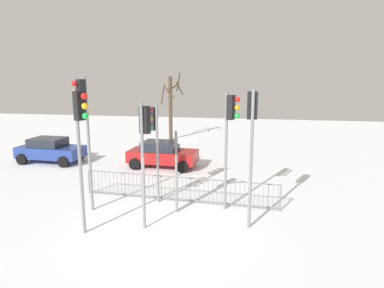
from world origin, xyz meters
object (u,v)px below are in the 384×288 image
at_px(traffic_light_rear_left, 230,125).
at_px(direction_sign_post, 178,168).
at_px(traffic_light_rear_right, 153,132).
at_px(car_red_mid, 162,154).
at_px(car_blue_trailing, 50,150).
at_px(traffic_light_mid_left, 83,115).
at_px(traffic_light_mid_right, 252,127).
at_px(traffic_light_foreground_left, 81,129).
at_px(bare_tree_left, 171,105).
at_px(traffic_light_foreground_right, 145,138).

bearing_deg(traffic_light_rear_left, direction_sign_post, -52.90).
xyz_separation_m(traffic_light_rear_left, traffic_light_rear_right, (-3.06, 0.38, -0.39)).
height_order(direction_sign_post, car_red_mid, direction_sign_post).
xyz_separation_m(car_red_mid, car_blue_trailing, (-6.83, -0.07, 0.00)).
height_order(traffic_light_mid_left, traffic_light_mid_right, traffic_light_mid_left).
relative_size(traffic_light_foreground_left, bare_tree_left, 0.91).
bearing_deg(traffic_light_mid_right, traffic_light_mid_left, 170.30).
height_order(traffic_light_mid_left, traffic_light_foreground_left, traffic_light_mid_left).
bearing_deg(traffic_light_mid_right, traffic_light_foreground_right, -175.93).
bearing_deg(traffic_light_foreground_right, traffic_light_rear_left, 60.59).
distance_m(traffic_light_foreground_right, direction_sign_post, 2.14).
distance_m(traffic_light_rear_right, direction_sign_post, 1.92).
distance_m(car_red_mid, bare_tree_left, 8.56).
distance_m(traffic_light_foreground_right, car_red_mid, 8.10).
bearing_deg(traffic_light_foreground_right, traffic_light_mid_left, -176.78).
xyz_separation_m(car_red_mid, bare_tree_left, (-1.39, 8.21, 1.98)).
bearing_deg(traffic_light_foreground_right, bare_tree_left, 123.75).
bearing_deg(car_red_mid, traffic_light_foreground_left, -89.51).
relative_size(traffic_light_mid_left, car_blue_trailing, 1.32).
height_order(traffic_light_rear_right, bare_tree_left, bare_tree_left).
distance_m(traffic_light_foreground_left, car_red_mid, 8.94).
bearing_deg(traffic_light_foreground_right, traffic_light_mid_right, 34.41).
height_order(traffic_light_mid_left, traffic_light_rear_right, traffic_light_mid_left).
relative_size(traffic_light_mid_left, traffic_light_rear_left, 1.13).
bearing_deg(traffic_light_rear_right, traffic_light_foreground_right, -159.35).
distance_m(traffic_light_rear_right, car_blue_trailing, 9.65).
distance_m(traffic_light_rear_left, traffic_light_mid_right, 1.57).
xyz_separation_m(traffic_light_foreground_right, bare_tree_left, (-2.81, 15.83, -0.40)).
xyz_separation_m(traffic_light_foreground_right, traffic_light_foreground_left, (-1.80, -0.88, 0.37)).
height_order(car_red_mid, car_blue_trailing, same).
bearing_deg(traffic_light_foreground_left, traffic_light_rear_left, 148.77).
relative_size(traffic_light_rear_left, car_blue_trailing, 1.17).
distance_m(traffic_light_rear_right, traffic_light_mid_right, 4.26).
height_order(traffic_light_rear_left, bare_tree_left, bare_tree_left).
relative_size(traffic_light_foreground_right, car_red_mid, 1.10).
bearing_deg(direction_sign_post, car_blue_trailing, 126.65).
bearing_deg(bare_tree_left, traffic_light_rear_left, -68.39).
height_order(traffic_light_rear_left, traffic_light_foreground_right, traffic_light_rear_left).
distance_m(traffic_light_foreground_left, bare_tree_left, 16.76).
distance_m(traffic_light_rear_left, traffic_light_foreground_right, 3.34).
bearing_deg(car_red_mid, traffic_light_mid_left, -97.28).
distance_m(traffic_light_mid_right, car_red_mid, 8.93).
relative_size(traffic_light_rear_right, bare_tree_left, 0.76).
height_order(car_red_mid, bare_tree_left, bare_tree_left).
bearing_deg(direction_sign_post, traffic_light_foreground_left, -157.51).
distance_m(traffic_light_mid_left, car_red_mid, 7.37).
xyz_separation_m(traffic_light_mid_right, direction_sign_post, (-2.67, 0.78, -1.71)).
distance_m(traffic_light_foreground_left, car_blue_trailing, 10.96).
xyz_separation_m(traffic_light_mid_left, car_red_mid, (1.21, 6.64, -2.97)).
relative_size(traffic_light_rear_left, direction_sign_post, 1.44).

